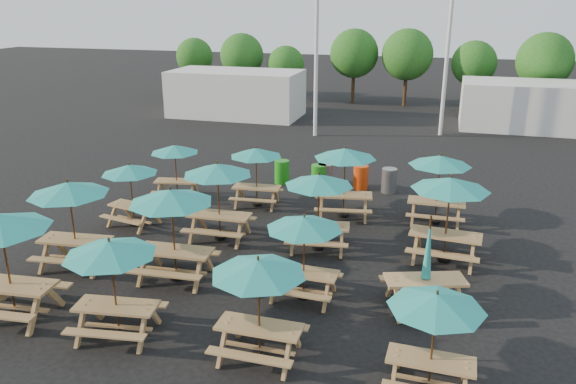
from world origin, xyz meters
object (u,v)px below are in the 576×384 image
(picnic_unit_10, at_px, (319,185))
(waste_bin_3, at_px, (361,177))
(picnic_unit_6, at_px, (218,174))
(picnic_unit_12, at_px, (436,307))
(picnic_unit_9, at_px, (304,228))
(picnic_unit_15, at_px, (440,165))
(picnic_unit_8, at_px, (258,273))
(picnic_unit_3, at_px, (175,152))
(picnic_unit_13, at_px, (426,272))
(waste_bin_1, at_px, (319,177))
(picnic_unit_0, at_px, (0,229))
(waste_bin_4, at_px, (389,180))
(picnic_unit_11, at_px, (345,158))
(picnic_unit_2, at_px, (130,173))
(picnic_unit_7, at_px, (256,156))
(picnic_unit_4, at_px, (110,254))
(picnic_unit_5, at_px, (171,202))
(picnic_unit_14, at_px, (450,189))
(picnic_unit_1, at_px, (69,194))
(waste_bin_2, at_px, (325,175))

(picnic_unit_10, distance_m, waste_bin_3, 6.06)
(picnic_unit_6, height_order, picnic_unit_12, picnic_unit_6)
(picnic_unit_9, xyz_separation_m, picnic_unit_15, (2.96, 5.87, 0.15))
(picnic_unit_6, xyz_separation_m, picnic_unit_8, (3.08, -5.40, -0.16))
(picnic_unit_3, bearing_deg, picnic_unit_13, -41.76)
(waste_bin_1, bearing_deg, picnic_unit_0, -112.99)
(picnic_unit_9, xyz_separation_m, waste_bin_4, (1.16, 8.62, -1.38))
(picnic_unit_8, height_order, waste_bin_4, picnic_unit_8)
(picnic_unit_11, distance_m, picnic_unit_12, 8.97)
(picnic_unit_2, distance_m, waste_bin_4, 9.52)
(picnic_unit_7, bearing_deg, picnic_unit_15, -4.88)
(picnic_unit_3, xyz_separation_m, picnic_unit_10, (5.99, -2.98, 0.24))
(picnic_unit_4, xyz_separation_m, picnic_unit_12, (6.59, -0.04, -0.18))
(picnic_unit_5, relative_size, picnic_unit_9, 1.16)
(waste_bin_1, bearing_deg, picnic_unit_4, -100.03)
(picnic_unit_5, xyz_separation_m, picnic_unit_14, (6.74, 3.02, -0.02))
(picnic_unit_1, distance_m, picnic_unit_14, 10.16)
(waste_bin_4, bearing_deg, picnic_unit_13, -78.47)
(picnic_unit_14, xyz_separation_m, waste_bin_3, (-3.22, 5.66, -1.66))
(picnic_unit_4, xyz_separation_m, picnic_unit_10, (3.18, 5.56, 0.04))
(picnic_unit_5, distance_m, waste_bin_4, 9.88)
(picnic_unit_1, xyz_separation_m, picnic_unit_13, (9.27, 0.26, -1.13))
(waste_bin_2, bearing_deg, waste_bin_3, 5.45)
(picnic_unit_6, xyz_separation_m, waste_bin_4, (4.51, 5.83, -1.61))
(picnic_unit_11, bearing_deg, waste_bin_3, 78.83)
(picnic_unit_3, height_order, picnic_unit_9, picnic_unit_9)
(picnic_unit_2, height_order, picnic_unit_14, picnic_unit_14)
(waste_bin_2, bearing_deg, picnic_unit_4, -100.89)
(picnic_unit_14, bearing_deg, waste_bin_3, 124.58)
(picnic_unit_1, height_order, picnic_unit_6, picnic_unit_1)
(picnic_unit_3, height_order, picnic_unit_14, picnic_unit_14)
(picnic_unit_3, relative_size, picnic_unit_14, 0.82)
(picnic_unit_1, height_order, waste_bin_2, picnic_unit_1)
(picnic_unit_14, bearing_deg, waste_bin_2, 134.67)
(picnic_unit_5, height_order, picnic_unit_15, picnic_unit_5)
(picnic_unit_5, height_order, picnic_unit_12, picnic_unit_5)
(picnic_unit_15, bearing_deg, picnic_unit_9, -116.68)
(picnic_unit_9, relative_size, picnic_unit_10, 0.93)
(waste_bin_3, bearing_deg, picnic_unit_6, -119.88)
(picnic_unit_11, bearing_deg, picnic_unit_9, -98.54)
(picnic_unit_3, bearing_deg, picnic_unit_6, -56.48)
(picnic_unit_0, xyz_separation_m, waste_bin_3, (6.27, 11.39, -1.74))
(picnic_unit_2, height_order, picnic_unit_13, picnic_unit_13)
(picnic_unit_0, bearing_deg, picnic_unit_5, 39.67)
(picnic_unit_3, relative_size, picnic_unit_13, 0.85)
(picnic_unit_12, height_order, waste_bin_3, picnic_unit_12)
(picnic_unit_10, xyz_separation_m, waste_bin_1, (-1.22, 5.52, -1.52))
(picnic_unit_13, height_order, picnic_unit_14, picnic_unit_14)
(picnic_unit_0, height_order, picnic_unit_8, picnic_unit_0)
(picnic_unit_9, distance_m, waste_bin_4, 8.80)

